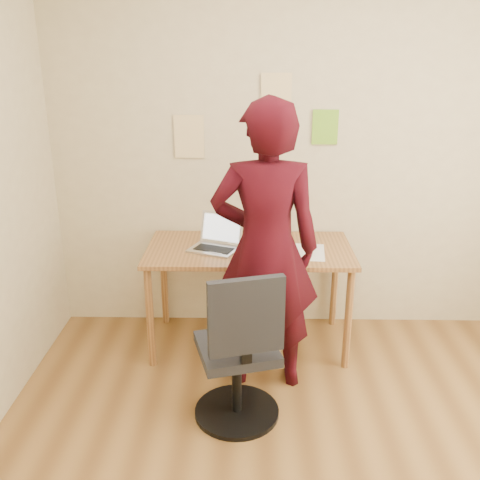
{
  "coord_description": "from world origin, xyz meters",
  "views": [
    {
      "loc": [
        -0.32,
        -2.04,
        2.02
      ],
      "look_at": [
        -0.38,
        0.95,
        0.95
      ],
      "focal_mm": 40.0,
      "sensor_mm": 36.0,
      "label": 1
    }
  ],
  "objects_px": {
    "phone": "(273,256)",
    "person": "(265,249)",
    "laptop": "(217,241)",
    "desk": "(249,259)",
    "office_chair": "(239,359)"
  },
  "relations": [
    {
      "from": "phone",
      "to": "person",
      "type": "distance_m",
      "value": 0.32
    },
    {
      "from": "laptop",
      "to": "phone",
      "type": "bearing_deg",
      "value": -0.44
    },
    {
      "from": "office_chair",
      "to": "person",
      "type": "height_order",
      "value": "person"
    },
    {
      "from": "person",
      "to": "laptop",
      "type": "bearing_deg",
      "value": -54.11
    },
    {
      "from": "laptop",
      "to": "office_chair",
      "type": "xyz_separation_m",
      "value": [
        0.17,
        -0.86,
        -0.38
      ]
    },
    {
      "from": "laptop",
      "to": "desk",
      "type": "bearing_deg",
      "value": 24.58
    },
    {
      "from": "phone",
      "to": "office_chair",
      "type": "distance_m",
      "value": 0.8
    },
    {
      "from": "laptop",
      "to": "person",
      "type": "relative_size",
      "value": 0.22
    },
    {
      "from": "phone",
      "to": "office_chair",
      "type": "xyz_separation_m",
      "value": [
        -0.21,
        -0.7,
        -0.34
      ]
    },
    {
      "from": "laptop",
      "to": "phone",
      "type": "relative_size",
      "value": 3.06
    },
    {
      "from": "desk",
      "to": "person",
      "type": "distance_m",
      "value": 0.51
    },
    {
      "from": "desk",
      "to": "laptop",
      "type": "bearing_deg",
      "value": -177.51
    },
    {
      "from": "phone",
      "to": "person",
      "type": "height_order",
      "value": "person"
    },
    {
      "from": "laptop",
      "to": "person",
      "type": "xyz_separation_m",
      "value": [
        0.32,
        -0.43,
        0.11
      ]
    },
    {
      "from": "desk",
      "to": "person",
      "type": "height_order",
      "value": "person"
    }
  ]
}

